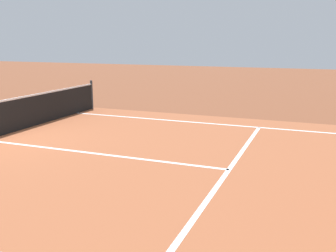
{
  "coord_description": "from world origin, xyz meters",
  "views": [
    {
      "loc": [
        -7.3,
        -7.93,
        2.55
      ],
      "look_at": [
        -0.85,
        -5.41,
        1.0
      ],
      "focal_mm": 41.18,
      "sensor_mm": 36.0,
      "label": 1
    }
  ],
  "objects": [
    {
      "name": "line_service_near",
      "position": [
        0.0,
        -6.4,
        0.0
      ],
      "size": [
        8.22,
        0.1,
        0.01
      ],
      "primitive_type": "cube",
      "color": "white",
      "rests_on": "ground_plane"
    },
    {
      "name": "line_sideline_right",
      "position": [
        4.11,
        -5.95,
        0.0
      ],
      "size": [
        0.1,
        11.89,
        0.01
      ],
      "primitive_type": "cube",
      "color": "white",
      "rests_on": "ground_plane"
    },
    {
      "name": "line_center_service",
      "position": [
        0.0,
        -3.2,
        0.0
      ],
      "size": [
        0.1,
        6.4,
        0.01
      ],
      "primitive_type": "cube",
      "color": "white",
      "rests_on": "ground_plane"
    }
  ]
}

